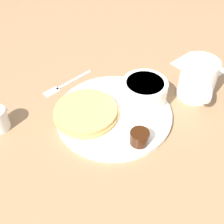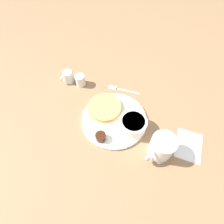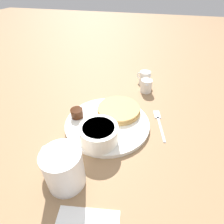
{
  "view_description": "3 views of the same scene",
  "coord_description": "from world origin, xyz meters",
  "views": [
    {
      "loc": [
        -0.37,
        0.22,
        0.45
      ],
      "look_at": [
        -0.01,
        0.01,
        0.03
      ],
      "focal_mm": 45.0,
      "sensor_mm": 36.0,
      "label": 1
    },
    {
      "loc": [
        -0.31,
        -0.17,
        0.6
      ],
      "look_at": [
        0.02,
        0.02,
        0.03
      ],
      "focal_mm": 28.0,
      "sensor_mm": 36.0,
      "label": 2
    },
    {
      "loc": [
        0.12,
        -0.38,
        0.36
      ],
      "look_at": [
        0.01,
        0.01,
        0.04
      ],
      "focal_mm": 28.0,
      "sensor_mm": 36.0,
      "label": 3
    }
  ],
  "objects": [
    {
      "name": "ground_plane",
      "position": [
        0.0,
        0.0,
        0.0
      ],
      "size": [
        4.0,
        4.0,
        0.0
      ],
      "primitive_type": "plane",
      "color": "#93704C"
    },
    {
      "name": "plate",
      "position": [
        0.0,
        0.0,
        0.01
      ],
      "size": [
        0.26,
        0.26,
        0.01
      ],
      "color": "white",
      "rests_on": "ground_plane"
    },
    {
      "name": "pancake_stack",
      "position": [
        0.02,
        0.06,
        0.02
      ],
      "size": [
        0.14,
        0.14,
        0.02
      ],
      "color": "tan",
      "rests_on": "plate"
    },
    {
      "name": "bowl",
      "position": [
        -0.0,
        -0.08,
        0.04
      ],
      "size": [
        0.1,
        0.1,
        0.05
      ],
      "color": "white",
      "rests_on": "plate"
    },
    {
      "name": "syrup_cup",
      "position": [
        -0.1,
        0.0,
        0.03
      ],
      "size": [
        0.04,
        0.04,
        0.03
      ],
      "color": "#38190A",
      "rests_on": "plate"
    },
    {
      "name": "butter_ramekin",
      "position": [
        -0.02,
        -0.09,
        0.03
      ],
      "size": [
        0.05,
        0.05,
        0.04
      ],
      "color": "white",
      "rests_on": "plate"
    },
    {
      "name": "coffee_mug",
      "position": [
        -0.04,
        -0.2,
        0.05
      ],
      "size": [
        0.11,
        0.08,
        0.09
      ],
      "color": "white",
      "rests_on": "ground_plane"
    },
    {
      "name": "creamer_pitcher_near",
      "position": [
        0.09,
        0.23,
        0.03
      ],
      "size": [
        0.04,
        0.06,
        0.05
      ],
      "color": "white",
      "rests_on": "ground_plane"
    },
    {
      "name": "creamer_pitcher_far",
      "position": [
        0.08,
        0.28,
        0.03
      ],
      "size": [
        0.06,
        0.04,
        0.06
      ],
      "color": "white",
      "rests_on": "ground_plane"
    },
    {
      "name": "fork",
      "position": [
        0.15,
        0.06,
        0.0
      ],
      "size": [
        0.05,
        0.14,
        0.0
      ],
      "color": "silver",
      "rests_on": "ground_plane"
    }
  ]
}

